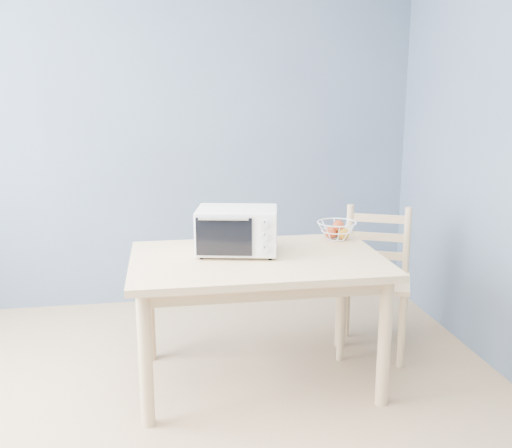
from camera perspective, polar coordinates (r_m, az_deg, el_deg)
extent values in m
cube|color=slate|center=(4.45, -10.03, 8.38)|extent=(4.00, 0.01, 2.60)
cube|color=#DAB382|center=(3.19, 0.12, -3.66)|extent=(1.40, 0.90, 0.04)
cylinder|color=#DAB382|center=(2.94, -10.98, -13.24)|extent=(0.07, 0.07, 0.71)
cylinder|color=#DAB382|center=(3.15, 12.71, -11.52)|extent=(0.07, 0.07, 0.71)
cylinder|color=#DAB382|center=(3.62, -10.69, -8.08)|extent=(0.07, 0.07, 0.71)
cylinder|color=#DAB382|center=(3.79, 8.54, -7.04)|extent=(0.07, 0.07, 0.71)
cube|color=white|center=(3.22, -1.90, -0.58)|extent=(0.50, 0.38, 0.25)
cube|color=black|center=(3.22, -2.96, -0.61)|extent=(0.33, 0.31, 0.19)
cube|color=black|center=(3.07, -3.23, -1.29)|extent=(0.30, 0.07, 0.21)
cylinder|color=silver|center=(3.03, -3.28, 0.50)|extent=(0.27, 0.07, 0.01)
cube|color=white|center=(3.06, 0.86, -1.25)|extent=(0.12, 0.03, 0.23)
cylinder|color=black|center=(3.16, -5.46, -3.35)|extent=(0.02, 0.02, 0.01)
cylinder|color=black|center=(3.13, 1.42, -3.44)|extent=(0.02, 0.02, 0.01)
cylinder|color=black|center=(3.38, -4.94, -2.26)|extent=(0.02, 0.02, 0.01)
cylinder|color=black|center=(3.35, 1.48, -2.34)|extent=(0.02, 0.02, 0.01)
cylinder|color=silver|center=(3.04, 0.86, -0.03)|extent=(0.05, 0.02, 0.04)
cylinder|color=silver|center=(3.05, 0.86, -1.31)|extent=(0.05, 0.02, 0.04)
cylinder|color=silver|center=(3.07, 0.85, -2.56)|extent=(0.05, 0.02, 0.04)
torus|color=white|center=(3.56, 8.08, 0.17)|extent=(0.28, 0.28, 0.01)
torus|color=white|center=(3.57, 8.06, -0.65)|extent=(0.22, 0.22, 0.01)
torus|color=white|center=(3.59, 8.03, -1.47)|extent=(0.13, 0.13, 0.01)
sphere|color=#B72A18|center=(3.58, 7.50, -0.86)|extent=(0.08, 0.08, 0.08)
sphere|color=#BF7916|center=(3.57, 8.72, -0.95)|extent=(0.07, 0.07, 0.07)
sphere|color=#F6965F|center=(3.62, 7.90, -0.74)|extent=(0.07, 0.07, 0.07)
sphere|color=#B72A18|center=(3.56, 8.24, -0.14)|extent=(0.07, 0.07, 0.07)
cube|color=#DAB382|center=(3.71, 11.78, -5.57)|extent=(0.57, 0.57, 0.03)
cylinder|color=#DAB382|center=(3.64, 8.47, -9.99)|extent=(0.05, 0.05, 0.46)
cylinder|color=#DAB382|center=(3.62, 14.40, -10.37)|extent=(0.05, 0.05, 0.46)
cylinder|color=#DAB382|center=(3.98, 9.07, -7.95)|extent=(0.05, 0.05, 0.46)
cylinder|color=#DAB382|center=(3.97, 14.46, -8.28)|extent=(0.05, 0.05, 0.46)
cylinder|color=#DAB382|center=(3.84, 9.32, -1.47)|extent=(0.05, 0.05, 0.46)
cylinder|color=#DAB382|center=(3.83, 14.85, -1.79)|extent=(0.05, 0.05, 0.46)
cube|color=#DAB382|center=(3.85, 12.01, -3.05)|extent=(0.35, 0.17, 0.05)
cube|color=#DAB382|center=(3.82, 12.09, -1.26)|extent=(0.35, 0.17, 0.05)
cube|color=#DAB382|center=(3.79, 12.18, 0.55)|extent=(0.35, 0.17, 0.05)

